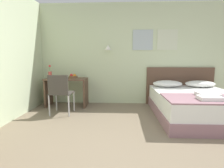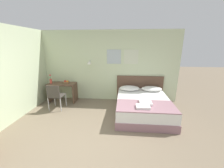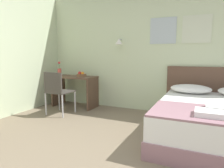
% 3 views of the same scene
% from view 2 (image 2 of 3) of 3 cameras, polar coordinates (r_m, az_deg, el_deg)
% --- Properties ---
extents(ground_plane, '(24.00, 24.00, 0.00)m').
position_cam_2_polar(ground_plane, '(3.27, -10.12, -24.78)').
color(ground_plane, '#756651').
extents(wall_back, '(5.50, 0.31, 2.65)m').
position_cam_2_polar(wall_back, '(5.29, -2.92, 7.32)').
color(wall_back, beige).
rests_on(wall_back, ground_plane).
extents(bed, '(1.62, 2.05, 0.52)m').
position_cam_2_polar(bed, '(4.51, 12.55, -8.85)').
color(bed, gray).
rests_on(bed, ground_plane).
extents(headboard, '(1.74, 0.06, 0.99)m').
position_cam_2_polar(headboard, '(5.41, 11.34, -1.88)').
color(headboard, brown).
rests_on(headboard, ground_plane).
extents(pillow_left, '(0.72, 0.46, 0.16)m').
position_cam_2_polar(pillow_left, '(5.05, 7.27, -1.72)').
color(pillow_left, white).
rests_on(pillow_left, bed).
extents(pillow_right, '(0.72, 0.46, 0.16)m').
position_cam_2_polar(pillow_right, '(5.15, 16.15, -1.91)').
color(pillow_right, white).
rests_on(pillow_right, bed).
extents(throw_blanket, '(1.57, 0.82, 0.02)m').
position_cam_2_polar(throw_blanket, '(3.87, 13.88, -8.83)').
color(throw_blanket, gray).
rests_on(throw_blanket, bed).
extents(folded_towel_near_foot, '(0.34, 0.36, 0.06)m').
position_cam_2_polar(folded_towel_near_foot, '(3.98, 13.72, -7.42)').
color(folded_towel_near_foot, white).
rests_on(folded_towel_near_foot, throw_blanket).
extents(folded_towel_mid_bed, '(0.35, 0.26, 0.06)m').
position_cam_2_polar(folded_towel_mid_bed, '(3.70, 12.73, -9.16)').
color(folded_towel_mid_bed, white).
rests_on(folded_towel_mid_bed, throw_blanket).
extents(desk, '(1.02, 0.53, 0.72)m').
position_cam_2_polar(desk, '(5.58, -19.89, -2.01)').
color(desk, brown).
rests_on(desk, ground_plane).
extents(desk_chair, '(0.46, 0.46, 0.88)m').
position_cam_2_polar(desk_chair, '(4.92, -22.54, -4.20)').
color(desk_chair, '#3D3833').
rests_on(desk_chair, ground_plane).
extents(fruit_bowl, '(0.23, 0.23, 0.11)m').
position_cam_2_polar(fruit_bowl, '(5.49, -18.42, 0.77)').
color(fruit_bowl, brown).
rests_on(fruit_bowl, desk).
extents(flower_vase, '(0.09, 0.09, 0.34)m').
position_cam_2_polar(flower_vase, '(5.65, -24.09, 1.39)').
color(flower_vase, '#D14C42').
rests_on(flower_vase, desk).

